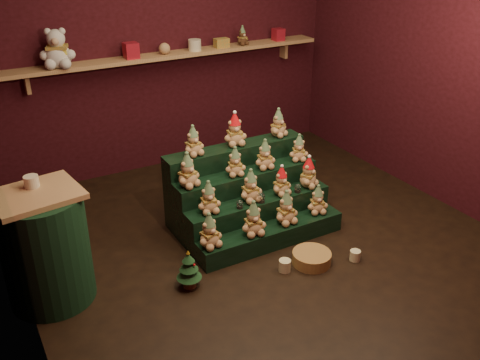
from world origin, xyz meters
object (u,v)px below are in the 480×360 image
snow_globe_b (261,197)px  white_bear (56,43)px  snow_globe_c (298,188)px  brown_bear (242,36)px  riser_tier_front (271,236)px  wicker_basket (312,258)px  side_table (46,248)px  snow_globe_a (240,204)px  mug_left (285,265)px  mug_right (355,255)px  mini_christmas_tree (189,269)px

snow_globe_b → white_bear: (-1.21, 1.81, 1.15)m
snow_globe_c → brown_bear: bearing=76.1°
riser_tier_front → wicker_basket: 0.43m
wicker_basket → snow_globe_c: bearing=67.6°
side_table → white_bear: white_bear is taller
white_bear → snow_globe_a: bearing=-42.4°
snow_globe_c → wicker_basket: 0.71m
brown_bear → side_table: bearing=-158.2°
snow_globe_a → snow_globe_c: (0.61, 0.00, 0.00)m
mug_left → brown_bear: 2.89m
snow_globe_a → wicker_basket: bearing=-56.5°
snow_globe_a → side_table: side_table is taller
snow_globe_c → brown_bear: size_ratio=0.39×
side_table → mug_right: (2.34, -0.76, -0.40)m
white_bear → brown_bear: 2.05m
snow_globe_c → wicker_basket: snow_globe_c is taller
mini_christmas_tree → mug_right: bearing=-14.6°
side_table → wicker_basket: size_ratio=2.75×
snow_globe_a → mug_right: size_ratio=0.85×
snow_globe_b → brown_bear: bearing=65.1°
snow_globe_a → wicker_basket: (0.38, -0.57, -0.35)m
snow_globe_c → wicker_basket: size_ratio=0.25×
snow_globe_b → mug_left: 0.66m
snow_globe_c → snow_globe_b: bearing=180.0°
snow_globe_c → mini_christmas_tree: (-1.27, -0.35, -0.24)m
snow_globe_c → white_bear: white_bear is taller
riser_tier_front → white_bear: size_ratio=2.97×
white_bear → snow_globe_c: bearing=-29.6°
snow_globe_b → wicker_basket: bearing=-74.4°
riser_tier_front → white_bear: bearing=121.8°
mini_christmas_tree → mug_left: (0.77, -0.19, -0.12)m
snow_globe_a → brown_bear: bearing=59.7°
snow_globe_a → mug_left: size_ratio=0.76×
riser_tier_front → mug_right: size_ratio=15.38×
mug_left → white_bear: size_ratio=0.21×
riser_tier_front → snow_globe_b: size_ratio=15.06×
side_table → mug_right: 2.49m
snow_globe_b → snow_globe_c: 0.39m
snow_globe_b → brown_bear: size_ratio=0.44×
white_bear → side_table: bearing=-90.5°
side_table → white_bear: size_ratio=1.93×
snow_globe_c → side_table: (-2.22, 0.05, 0.05)m
mug_right → brown_bear: 2.90m
mini_christmas_tree → brown_bear: 3.03m
riser_tier_front → mug_left: (-0.11, -0.39, -0.04)m
mini_christmas_tree → snow_globe_c: bearing=15.6°
snow_globe_c → mug_left: bearing=-132.0°
side_table → mini_christmas_tree: 1.08m
snow_globe_a → mug_right: bearing=-44.5°
snow_globe_b → side_table: bearing=178.6°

